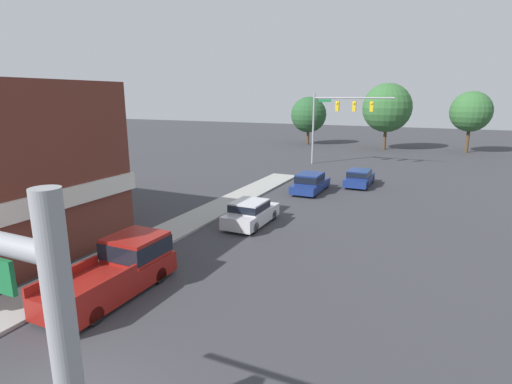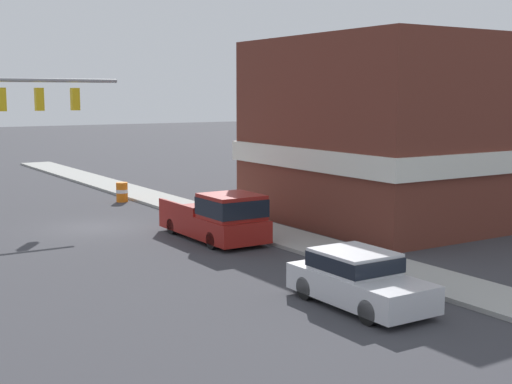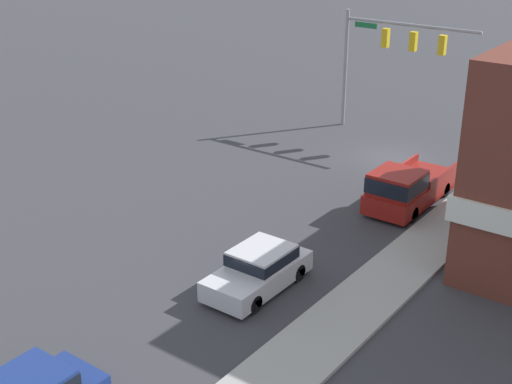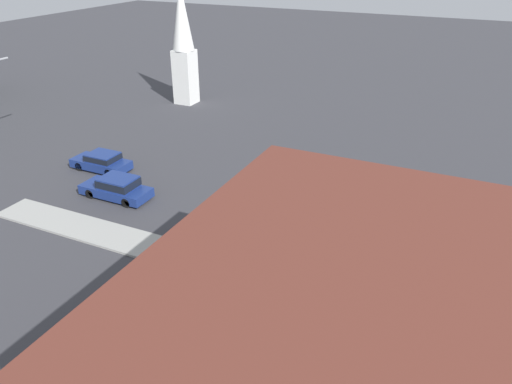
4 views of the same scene
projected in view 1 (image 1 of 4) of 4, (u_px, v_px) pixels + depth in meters
The scene contains 8 objects.
far_signal_assembly at pixel (339, 112), 43.05m from camera, with size 8.55×0.49×7.80m.
car_lead at pixel (251, 212), 23.68m from camera, with size 1.92×4.31×1.51m.
car_second_ahead at pixel (310, 182), 31.91m from camera, with size 1.94×4.87×1.52m.
car_oncoming at pixel (359, 177), 34.17m from camera, with size 1.89×4.53×1.38m.
pickup_truck_parked at pixel (121, 267), 15.65m from camera, with size 2.12×5.54×1.98m.
backdrop_tree_left_far at pixel (309, 115), 62.79m from camera, with size 5.54×5.54×7.41m.
backdrop_tree_left_mid at pixel (387, 108), 56.26m from camera, with size 6.83×6.83×9.30m.
backdrop_tree_center at pixel (471, 112), 53.15m from camera, with size 5.33×5.33×8.16m.
Camera 1 is at (7.71, -5.51, 7.50)m, focal length 28.00 mm.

